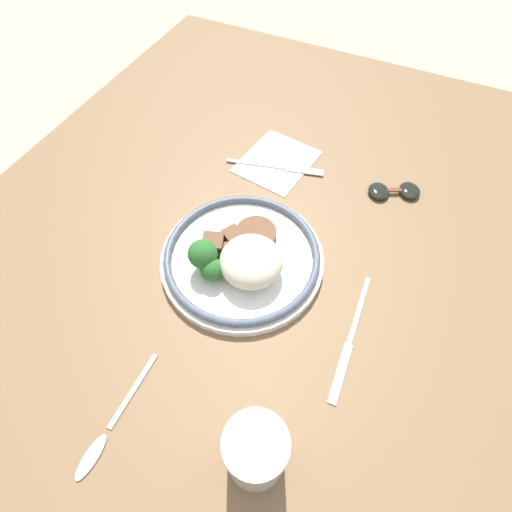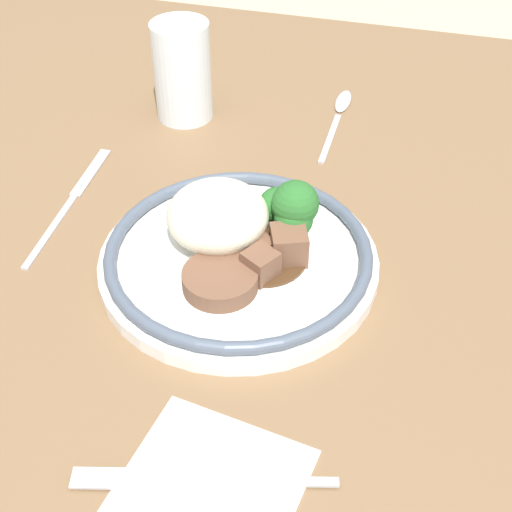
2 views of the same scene
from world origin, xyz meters
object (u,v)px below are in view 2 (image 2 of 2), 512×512
fork (178,480)px  spoon (340,110)px  knife (73,199)px  juice_glass (183,76)px  plate (239,246)px

fork → spoon: same height
fork → knife: fork is taller
fork → juice_glass: bearing=-85.2°
juice_glass → spoon: (0.06, -0.18, -0.05)m
juice_glass → knife: juice_glass is taller
plate → fork: size_ratio=1.40×
fork → plate: bearing=-98.6°
knife → juice_glass: bearing=-18.9°
spoon → plate: bearing=172.1°
juice_glass → spoon: bearing=-71.7°
knife → spoon: bearing=-45.9°
juice_glass → spoon: 0.20m
juice_glass → fork: size_ratio=0.63×
juice_glass → knife: (-0.19, 0.06, -0.05)m
juice_glass → plate: bearing=-150.0°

